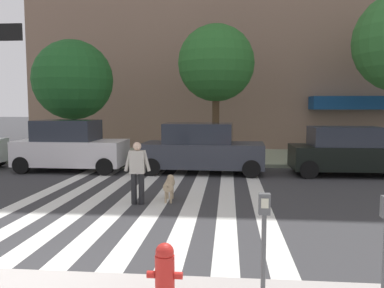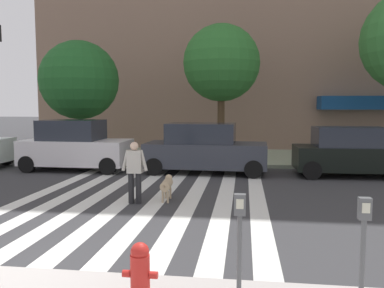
% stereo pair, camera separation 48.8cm
% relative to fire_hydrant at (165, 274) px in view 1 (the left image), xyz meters
% --- Properties ---
extents(ground_plane, '(160.00, 160.00, 0.00)m').
position_rel_fire_hydrant_xyz_m(ground_plane, '(-2.37, 6.31, -0.52)').
color(ground_plane, '#353538').
extents(sidewalk_far, '(80.00, 6.00, 0.15)m').
position_rel_fire_hydrant_xyz_m(sidewalk_far, '(-2.37, 14.81, -0.45)').
color(sidewalk_far, '#95A085').
rests_on(sidewalk_far, ground_plane).
extents(crosswalk_stripes, '(6.75, 10.41, 0.01)m').
position_rel_fire_hydrant_xyz_m(crosswalk_stripes, '(-1.52, 6.31, -0.52)').
color(crosswalk_stripes, silver).
rests_on(crosswalk_stripes, ground_plane).
extents(fire_hydrant, '(0.44, 0.32, 0.76)m').
position_rel_fire_hydrant_xyz_m(fire_hydrant, '(0.00, 0.00, 0.00)').
color(fire_hydrant, red).
rests_on(fire_hydrant, sidewalk_near).
extents(parking_meter_second_along, '(0.14, 0.11, 1.36)m').
position_rel_fire_hydrant_xyz_m(parking_meter_second_along, '(1.20, 0.18, 0.51)').
color(parking_meter_second_along, '#515456').
rests_on(parking_meter_second_along, sidewalk_near).
extents(parked_car_behind_first, '(4.26, 2.00, 2.02)m').
position_rel_fire_hydrant_xyz_m(parked_car_behind_first, '(-5.48, 10.36, 0.45)').
color(parked_car_behind_first, silver).
rests_on(parked_car_behind_first, ground_plane).
extents(parked_car_third_in_line, '(4.66, 2.06, 1.92)m').
position_rel_fire_hydrant_xyz_m(parked_car_third_in_line, '(-0.25, 10.36, 0.41)').
color(parked_car_third_in_line, '#31353F').
rests_on(parked_car_third_in_line, ground_plane).
extents(parked_car_fourth_in_line, '(4.27, 1.94, 1.81)m').
position_rel_fire_hydrant_xyz_m(parked_car_fourth_in_line, '(5.20, 10.36, 0.37)').
color(parked_car_fourth_in_line, black).
rests_on(parked_car_fourth_in_line, ground_plane).
extents(street_tree_nearest, '(3.61, 3.61, 5.42)m').
position_rel_fire_hydrant_xyz_m(street_tree_nearest, '(-6.31, 12.84, 3.23)').
color(street_tree_nearest, '#4C3823').
rests_on(street_tree_nearest, sidewalk_far).
extents(street_tree_middle, '(3.54, 3.54, 6.17)m').
position_rel_fire_hydrant_xyz_m(street_tree_middle, '(0.17, 13.79, 4.01)').
color(street_tree_middle, '#4C3823').
rests_on(street_tree_middle, sidewalk_far).
extents(pedestrian_dog_walker, '(0.71, 0.26, 1.64)m').
position_rel_fire_hydrant_xyz_m(pedestrian_dog_walker, '(-1.60, 5.38, 0.41)').
color(pedestrian_dog_walker, black).
rests_on(pedestrian_dog_walker, ground_plane).
extents(dog_on_leash, '(0.30, 1.14, 0.65)m').
position_rel_fire_hydrant_xyz_m(dog_on_leash, '(-0.83, 5.85, -0.08)').
color(dog_on_leash, tan).
rests_on(dog_on_leash, ground_plane).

